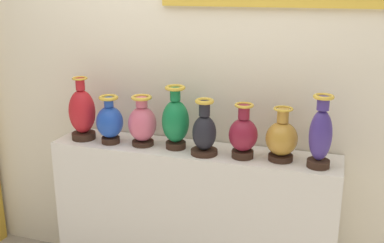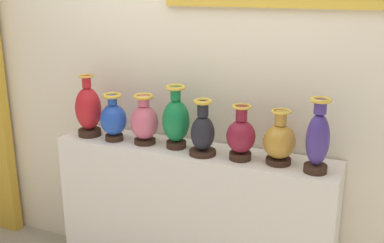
% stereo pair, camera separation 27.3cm
% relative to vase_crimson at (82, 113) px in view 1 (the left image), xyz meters
% --- Properties ---
extents(display_shelf, '(1.76, 0.34, 0.98)m').
position_rel_vase_crimson_xyz_m(display_shelf, '(0.72, 0.03, -0.66)').
color(display_shelf, silver).
rests_on(display_shelf, ground_plane).
extents(back_wall, '(4.37, 0.14, 2.99)m').
position_rel_vase_crimson_xyz_m(back_wall, '(0.73, 0.26, 0.36)').
color(back_wall, beige).
rests_on(back_wall, ground_plane).
extents(vase_crimson, '(0.17, 0.17, 0.40)m').
position_rel_vase_crimson_xyz_m(vase_crimson, '(0.00, 0.00, 0.00)').
color(vase_crimson, '#382319').
rests_on(vase_crimson, display_shelf).
extents(vase_sapphire, '(0.17, 0.17, 0.30)m').
position_rel_vase_crimson_xyz_m(vase_sapphire, '(0.20, -0.02, -0.03)').
color(vase_sapphire, '#382319').
rests_on(vase_sapphire, display_shelf).
extents(vase_rose, '(0.17, 0.17, 0.31)m').
position_rel_vase_crimson_xyz_m(vase_rose, '(0.41, 0.01, -0.03)').
color(vase_rose, '#382319').
rests_on(vase_rose, display_shelf).
extents(vase_emerald, '(0.16, 0.16, 0.39)m').
position_rel_vase_crimson_xyz_m(vase_emerald, '(0.62, 0.02, -0.00)').
color(vase_emerald, '#382319').
rests_on(vase_emerald, display_shelf).
extents(vase_onyx, '(0.16, 0.16, 0.33)m').
position_rel_vase_crimson_xyz_m(vase_onyx, '(0.81, -0.03, -0.04)').
color(vase_onyx, '#382319').
rests_on(vase_onyx, display_shelf).
extents(vase_burgundy, '(0.16, 0.16, 0.32)m').
position_rel_vase_crimson_xyz_m(vase_burgundy, '(1.04, -0.01, -0.04)').
color(vase_burgundy, '#382319').
rests_on(vase_burgundy, display_shelf).
extents(vase_ochre, '(0.18, 0.18, 0.31)m').
position_rel_vase_crimson_xyz_m(vase_ochre, '(1.25, 0.01, -0.04)').
color(vase_ochre, '#382319').
rests_on(vase_ochre, display_shelf).
extents(vase_indigo, '(0.12, 0.12, 0.41)m').
position_rel_vase_crimson_xyz_m(vase_indigo, '(1.46, -0.03, 0.01)').
color(vase_indigo, '#382319').
rests_on(vase_indigo, display_shelf).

